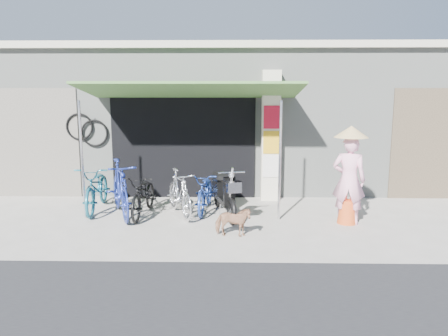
{
  "coord_description": "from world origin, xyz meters",
  "views": [
    {
      "loc": [
        -0.01,
        -7.69,
        2.56
      ],
      "look_at": [
        -0.2,
        1.0,
        1.0
      ],
      "focal_mm": 35.0,
      "sensor_mm": 36.0,
      "label": 1
    }
  ],
  "objects_px": {
    "bike_teal": "(97,188)",
    "street_dog": "(233,222)",
    "bike_silver": "(179,193)",
    "moped": "(224,193)",
    "bike_blue": "(120,189)",
    "bike_navy": "(206,191)",
    "nun": "(349,176)",
    "bike_black": "(144,195)"
  },
  "relations": [
    {
      "from": "bike_black",
      "to": "street_dog",
      "type": "distance_m",
      "value": 2.25
    },
    {
      "from": "bike_silver",
      "to": "bike_navy",
      "type": "xyz_separation_m",
      "value": [
        0.52,
        0.32,
        -0.04
      ]
    },
    {
      "from": "bike_black",
      "to": "moped",
      "type": "xyz_separation_m",
      "value": [
        1.64,
        0.06,
        0.03
      ]
    },
    {
      "from": "bike_teal",
      "to": "moped",
      "type": "relative_size",
      "value": 1.04
    },
    {
      "from": "bike_teal",
      "to": "street_dog",
      "type": "distance_m",
      "value": 3.36
    },
    {
      "from": "bike_blue",
      "to": "bike_navy",
      "type": "height_order",
      "value": "bike_blue"
    },
    {
      "from": "bike_teal",
      "to": "bike_silver",
      "type": "distance_m",
      "value": 1.84
    },
    {
      "from": "bike_silver",
      "to": "nun",
      "type": "relative_size",
      "value": 0.83
    },
    {
      "from": "bike_silver",
      "to": "moped",
      "type": "xyz_separation_m",
      "value": [
        0.91,
        0.02,
        -0.0
      ]
    },
    {
      "from": "bike_black",
      "to": "nun",
      "type": "height_order",
      "value": "nun"
    },
    {
      "from": "bike_teal",
      "to": "moped",
      "type": "height_order",
      "value": "moped"
    },
    {
      "from": "bike_blue",
      "to": "street_dog",
      "type": "relative_size",
      "value": 2.97
    },
    {
      "from": "bike_blue",
      "to": "street_dog",
      "type": "xyz_separation_m",
      "value": [
        2.3,
        -1.24,
        -0.3
      ]
    },
    {
      "from": "bike_black",
      "to": "bike_navy",
      "type": "xyz_separation_m",
      "value": [
        1.25,
        0.35,
        -0.01
      ]
    },
    {
      "from": "bike_blue",
      "to": "moped",
      "type": "bearing_deg",
      "value": -19.66
    },
    {
      "from": "bike_teal",
      "to": "street_dog",
      "type": "xyz_separation_m",
      "value": [
        2.9,
        -1.67,
        -0.22
      ]
    },
    {
      "from": "bike_silver",
      "to": "moped",
      "type": "bearing_deg",
      "value": -21.62
    },
    {
      "from": "bike_silver",
      "to": "moped",
      "type": "distance_m",
      "value": 0.91
    },
    {
      "from": "bike_blue",
      "to": "moped",
      "type": "height_order",
      "value": "bike_blue"
    },
    {
      "from": "bike_navy",
      "to": "moped",
      "type": "relative_size",
      "value": 0.91
    },
    {
      "from": "street_dog",
      "to": "bike_navy",
      "type": "bearing_deg",
      "value": 25.7
    },
    {
      "from": "bike_teal",
      "to": "bike_navy",
      "type": "relative_size",
      "value": 1.14
    },
    {
      "from": "bike_teal",
      "to": "bike_blue",
      "type": "xyz_separation_m",
      "value": [
        0.61,
        -0.43,
        0.08
      ]
    },
    {
      "from": "bike_teal",
      "to": "bike_silver",
      "type": "bearing_deg",
      "value": -15.45
    },
    {
      "from": "bike_teal",
      "to": "street_dog",
      "type": "relative_size",
      "value": 2.93
    },
    {
      "from": "bike_teal",
      "to": "bike_black",
      "type": "height_order",
      "value": "bike_teal"
    },
    {
      "from": "nun",
      "to": "bike_teal",
      "type": "bearing_deg",
      "value": 7.71
    },
    {
      "from": "bike_teal",
      "to": "nun",
      "type": "relative_size",
      "value": 0.99
    },
    {
      "from": "bike_teal",
      "to": "bike_silver",
      "type": "height_order",
      "value": "bike_teal"
    },
    {
      "from": "bike_black",
      "to": "street_dog",
      "type": "xyz_separation_m",
      "value": [
        1.83,
        -1.29,
        -0.17
      ]
    },
    {
      "from": "bike_teal",
      "to": "moped",
      "type": "xyz_separation_m",
      "value": [
        2.72,
        -0.32,
        -0.02
      ]
    },
    {
      "from": "bike_black",
      "to": "nun",
      "type": "relative_size",
      "value": 0.89
    },
    {
      "from": "street_dog",
      "to": "nun",
      "type": "height_order",
      "value": "nun"
    },
    {
      "from": "bike_silver",
      "to": "street_dog",
      "type": "distance_m",
      "value": 1.74
    },
    {
      "from": "bike_teal",
      "to": "bike_silver",
      "type": "relative_size",
      "value": 1.19
    },
    {
      "from": "bike_blue",
      "to": "bike_navy",
      "type": "distance_m",
      "value": 1.77
    },
    {
      "from": "bike_black",
      "to": "bike_navy",
      "type": "height_order",
      "value": "bike_black"
    },
    {
      "from": "bike_teal",
      "to": "moped",
      "type": "distance_m",
      "value": 2.73
    },
    {
      "from": "bike_black",
      "to": "bike_blue",
      "type": "bearing_deg",
      "value": -170.82
    },
    {
      "from": "bike_black",
      "to": "nun",
      "type": "distance_m",
      "value": 4.11
    },
    {
      "from": "bike_teal",
      "to": "nun",
      "type": "distance_m",
      "value": 5.21
    },
    {
      "from": "nun",
      "to": "bike_blue",
      "type": "bearing_deg",
      "value": 11.86
    }
  ]
}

